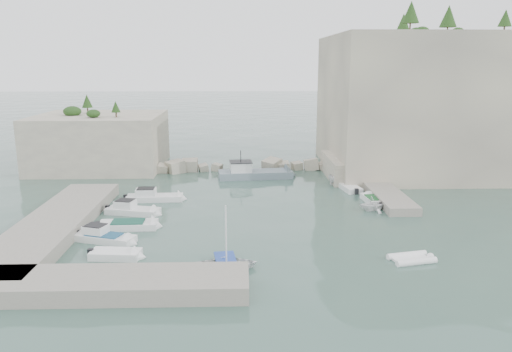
{
  "coord_description": "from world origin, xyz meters",
  "views": [
    {
      "loc": [
        -1.4,
        -40.81,
        13.77
      ],
      "look_at": [
        0.0,
        6.0,
        3.0
      ],
      "focal_mm": 35.0,
      "sensor_mm": 36.0,
      "label": 1
    }
  ],
  "objects_px": {
    "motorboat_d": "(105,241)",
    "tender_east_d": "(345,186)",
    "motorboat_a": "(155,200)",
    "motorboat_e": "(116,258)",
    "tender_east_c": "(348,189)",
    "work_boat": "(255,178)",
    "inflatable_dinghy": "(411,261)",
    "tender_east_a": "(373,210)",
    "motorboat_c": "(128,228)",
    "rowboat": "(227,269)",
    "motorboat_b": "(133,214)",
    "tender_east_b": "(373,203)"
  },
  "relations": [
    {
      "from": "motorboat_d",
      "to": "tender_east_d",
      "type": "height_order",
      "value": "tender_east_d"
    },
    {
      "from": "motorboat_a",
      "to": "motorboat_e",
      "type": "distance_m",
      "value": 15.22
    },
    {
      "from": "tender_east_c",
      "to": "work_boat",
      "type": "height_order",
      "value": "work_boat"
    },
    {
      "from": "inflatable_dinghy",
      "to": "tender_east_c",
      "type": "distance_m",
      "value": 20.36
    },
    {
      "from": "motorboat_d",
      "to": "tender_east_a",
      "type": "relative_size",
      "value": 1.92
    },
    {
      "from": "motorboat_c",
      "to": "tender_east_d",
      "type": "xyz_separation_m",
      "value": [
        21.35,
        14.01,
        0.0
      ]
    },
    {
      "from": "motorboat_c",
      "to": "rowboat",
      "type": "relative_size",
      "value": 1.27
    },
    {
      "from": "rowboat",
      "to": "motorboat_d",
      "type": "bearing_deg",
      "value": 52.04
    },
    {
      "from": "tender_east_d",
      "to": "tender_east_c",
      "type": "bearing_deg",
      "value": -160.89
    },
    {
      "from": "motorboat_b",
      "to": "motorboat_c",
      "type": "distance_m",
      "value": 4.13
    },
    {
      "from": "tender_east_d",
      "to": "work_boat",
      "type": "distance_m",
      "value": 11.01
    },
    {
      "from": "motorboat_d",
      "to": "motorboat_a",
      "type": "bearing_deg",
      "value": 99.73
    },
    {
      "from": "motorboat_d",
      "to": "work_boat",
      "type": "relative_size",
      "value": 0.56
    },
    {
      "from": "motorboat_b",
      "to": "tender_east_a",
      "type": "bearing_deg",
      "value": 15.55
    },
    {
      "from": "motorboat_e",
      "to": "work_boat",
      "type": "distance_m",
      "value": 27.28
    },
    {
      "from": "tender_east_b",
      "to": "tender_east_c",
      "type": "relative_size",
      "value": 0.88
    },
    {
      "from": "motorboat_c",
      "to": "tender_east_c",
      "type": "height_order",
      "value": "same"
    },
    {
      "from": "motorboat_e",
      "to": "rowboat",
      "type": "distance_m",
      "value": 8.32
    },
    {
      "from": "tender_east_a",
      "to": "tender_east_b",
      "type": "xyz_separation_m",
      "value": [
        0.72,
        2.47,
        0.0
      ]
    },
    {
      "from": "inflatable_dinghy",
      "to": "tender_east_a",
      "type": "distance_m",
      "value": 12.34
    },
    {
      "from": "inflatable_dinghy",
      "to": "motorboat_d",
      "type": "bearing_deg",
      "value": 155.84
    },
    {
      "from": "tender_east_a",
      "to": "work_boat",
      "type": "bearing_deg",
      "value": 24.19
    },
    {
      "from": "motorboat_d",
      "to": "tender_east_c",
      "type": "bearing_deg",
      "value": 54.03
    },
    {
      "from": "motorboat_e",
      "to": "tender_east_b",
      "type": "bearing_deg",
      "value": 36.83
    },
    {
      "from": "motorboat_d",
      "to": "tender_east_a",
      "type": "distance_m",
      "value": 24.48
    },
    {
      "from": "tender_east_b",
      "to": "work_boat",
      "type": "height_order",
      "value": "work_boat"
    },
    {
      "from": "tender_east_b",
      "to": "tender_east_c",
      "type": "xyz_separation_m",
      "value": [
        -1.35,
        5.56,
        0.0
      ]
    },
    {
      "from": "tender_east_d",
      "to": "work_boat",
      "type": "xyz_separation_m",
      "value": [
        -10.06,
        4.48,
        0.0
      ]
    },
    {
      "from": "rowboat",
      "to": "tender_east_d",
      "type": "bearing_deg",
      "value": -37.24
    },
    {
      "from": "motorboat_b",
      "to": "inflatable_dinghy",
      "type": "distance_m",
      "value": 25.06
    },
    {
      "from": "rowboat",
      "to": "motorboat_e",
      "type": "bearing_deg",
      "value": 66.54
    },
    {
      "from": "tender_east_c",
      "to": "motorboat_e",
      "type": "bearing_deg",
      "value": 123.04
    },
    {
      "from": "motorboat_b",
      "to": "motorboat_d",
      "type": "bearing_deg",
      "value": -81.15
    },
    {
      "from": "motorboat_b",
      "to": "tender_east_b",
      "type": "relative_size",
      "value": 1.23
    },
    {
      "from": "motorboat_c",
      "to": "motorboat_d",
      "type": "bearing_deg",
      "value": -112.09
    },
    {
      "from": "motorboat_b",
      "to": "work_boat",
      "type": "height_order",
      "value": "work_boat"
    },
    {
      "from": "motorboat_d",
      "to": "tender_east_d",
      "type": "xyz_separation_m",
      "value": [
        22.52,
        17.19,
        0.0
      ]
    },
    {
      "from": "tender_east_c",
      "to": "inflatable_dinghy",
      "type": "bearing_deg",
      "value": 171.02
    },
    {
      "from": "motorboat_a",
      "to": "tender_east_c",
      "type": "height_order",
      "value": "motorboat_a"
    },
    {
      "from": "motorboat_e",
      "to": "motorboat_b",
      "type": "bearing_deg",
      "value": 100.74
    },
    {
      "from": "motorboat_c",
      "to": "motorboat_d",
      "type": "xyz_separation_m",
      "value": [
        -1.17,
        -3.19,
        0.0
      ]
    },
    {
      "from": "motorboat_a",
      "to": "work_boat",
      "type": "xyz_separation_m",
      "value": [
        10.51,
        9.85,
        0.0
      ]
    },
    {
      "from": "motorboat_c",
      "to": "inflatable_dinghy",
      "type": "height_order",
      "value": "motorboat_c"
    },
    {
      "from": "motorboat_d",
      "to": "inflatable_dinghy",
      "type": "bearing_deg",
      "value": 7.72
    },
    {
      "from": "motorboat_c",
      "to": "tender_east_b",
      "type": "xyz_separation_m",
      "value": [
        22.77,
        7.03,
        0.0
      ]
    },
    {
      "from": "rowboat",
      "to": "work_boat",
      "type": "bearing_deg",
      "value": -13.67
    },
    {
      "from": "motorboat_d",
      "to": "tender_east_c",
      "type": "xyz_separation_m",
      "value": [
        22.58,
        15.77,
        0.0
      ]
    },
    {
      "from": "rowboat",
      "to": "motorboat_a",
      "type": "bearing_deg",
      "value": 16.08
    },
    {
      "from": "tender_east_a",
      "to": "tender_east_c",
      "type": "height_order",
      "value": "tender_east_a"
    },
    {
      "from": "inflatable_dinghy",
      "to": "tender_east_c",
      "type": "relative_size",
      "value": 0.67
    }
  ]
}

